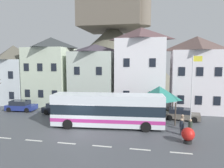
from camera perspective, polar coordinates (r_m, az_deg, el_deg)
name	(u,v)px	position (r m, az deg, el deg)	size (l,w,h in m)	color
ground_plane	(78,133)	(20.12, -9.44, -13.33)	(40.00, 60.00, 0.07)	#4A4D52
townhouse_00	(15,74)	(36.94, -25.53, 2.43)	(5.55, 5.45, 9.38)	silver
townhouse_01	(52,71)	(34.17, -16.44, 3.53)	(6.51, 6.93, 10.57)	beige
townhouse_02	(95,75)	(31.51, -4.73, 2.49)	(6.30, 7.02, 9.39)	silver
townhouse_03	(141,69)	(29.46, 8.01, 4.27)	(6.68, 5.46, 11.50)	white
townhouse_04	(196,74)	(29.75, 22.29, 2.52)	(6.35, 5.07, 10.07)	white
hilltop_castle	(113,53)	(54.32, 0.32, 8.53)	(36.37, 36.37, 23.44)	#676554
transit_bus	(108,110)	(21.16, -1.19, -7.39)	(11.52, 3.61, 3.38)	white
bus_shelter	(159,93)	(23.78, 13.05, -2.48)	(3.60, 3.60, 3.96)	#473D33
parked_car_00	(21,106)	(30.90, -24.03, -5.57)	(4.01, 2.25, 1.42)	navy
parked_car_01	(181,114)	(25.37, 18.78, -7.94)	(4.22, 2.42, 1.28)	#6E665B
parked_car_02	(59,109)	(27.39, -14.64, -6.66)	(4.30, 2.29, 1.42)	black
pedestrian_00	(153,115)	(22.87, 11.46, -8.44)	(0.36, 0.36, 1.67)	#2D2D38
pedestrian_01	(182,122)	(21.62, 19.04, -9.89)	(0.36, 0.31, 1.53)	black
pedestrian_02	(181,125)	(20.05, 18.81, -10.86)	(0.35, 0.35, 1.53)	#2D2D38
pedestrian_03	(190,127)	(19.75, 20.98, -11.18)	(0.38, 0.36, 1.64)	#2D2D38
public_bench	(164,113)	(25.96, 14.28, -7.86)	(1.55, 0.48, 0.87)	#473828
flagpole	(193,86)	(22.70, 21.58, -0.40)	(0.95, 0.10, 7.34)	silver
harbour_buoy	(188,135)	(18.29, 20.44, -13.09)	(1.08, 1.08, 1.33)	black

